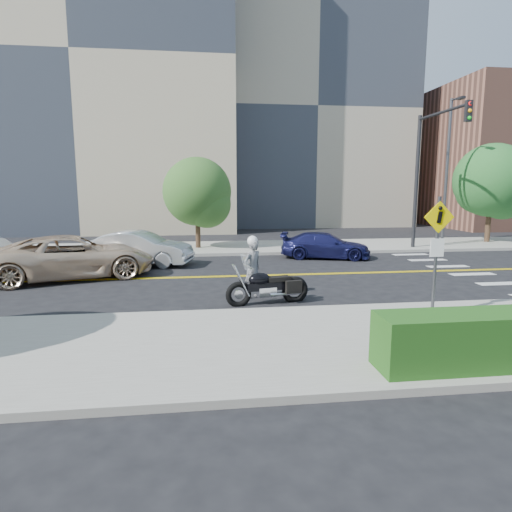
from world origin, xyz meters
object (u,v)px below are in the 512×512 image
(motorcycle, at_px, (268,279))
(parked_car_blue, at_px, (325,245))
(pedestrian_sign, at_px, (437,245))
(suv, at_px, (74,257))
(parked_car_silver, at_px, (140,248))
(motorcyclist, at_px, (253,267))

(motorcycle, height_order, parked_car_blue, motorcycle)
(parked_car_blue, bearing_deg, pedestrian_sign, -165.48)
(suv, distance_m, parked_car_silver, 3.18)
(pedestrian_sign, xyz_separation_m, parked_car_silver, (-8.46, 9.19, -1.21))
(motorcyclist, bearing_deg, parked_car_blue, -159.56)
(pedestrian_sign, bearing_deg, parked_car_blue, 89.12)
(suv, bearing_deg, parked_car_blue, -90.92)
(motorcyclist, distance_m, parked_car_silver, 7.50)
(motorcyclist, height_order, motorcycle, motorcyclist)
(pedestrian_sign, relative_size, parked_car_silver, 0.66)
(motorcycle, relative_size, parked_car_silver, 0.54)
(motorcycle, relative_size, suv, 0.42)
(parked_car_blue, bearing_deg, motorcyclist, 163.64)
(parked_car_blue, bearing_deg, suv, 122.57)
(pedestrian_sign, bearing_deg, parked_car_silver, 132.64)
(motorcycle, distance_m, suv, 8.06)
(motorcyclist, relative_size, parked_car_blue, 0.45)
(parked_car_silver, bearing_deg, parked_car_blue, -70.21)
(motorcyclist, bearing_deg, motorcycle, 78.64)
(parked_car_blue, bearing_deg, motorcycle, 168.27)
(suv, xyz_separation_m, parked_car_blue, (10.68, 3.30, -0.19))
(suv, bearing_deg, pedestrian_sign, -140.81)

